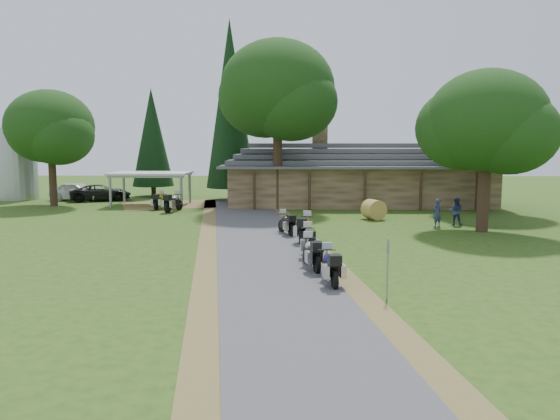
{
  "coord_description": "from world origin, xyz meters",
  "views": [
    {
      "loc": [
        0.67,
        -19.78,
        4.94
      ],
      "look_at": [
        0.13,
        6.92,
        1.6
      ],
      "focal_mm": 35.0,
      "sensor_mm": 36.0,
      "label": 1
    }
  ],
  "objects_px": {
    "carport": "(151,189)",
    "motorcycle_row_d": "(305,227)",
    "motorcycle_row_e": "(286,223)",
    "silo": "(17,161)",
    "car_dark_suv": "(101,189)",
    "motorcycle_row_b": "(312,252)",
    "motorcycle_carport_a": "(159,200)",
    "motorcycle_row_a": "(330,265)",
    "hay_bale": "(374,210)",
    "motorcycle_carport_b": "(173,201)",
    "motorcycle_row_c": "(309,240)",
    "lodge": "(358,173)",
    "car_white_sedan": "(77,189)"
  },
  "relations": [
    {
      "from": "motorcycle_row_e",
      "to": "carport",
      "type": "bearing_deg",
      "value": 17.21
    },
    {
      "from": "lodge",
      "to": "hay_bale",
      "type": "xyz_separation_m",
      "value": [
        -0.03,
        -9.07,
        -1.81
      ]
    },
    {
      "from": "lodge",
      "to": "silo",
      "type": "xyz_separation_m",
      "value": [
        -28.84,
        2.63,
        0.85
      ]
    },
    {
      "from": "car_white_sedan",
      "to": "motorcycle_row_d",
      "type": "relative_size",
      "value": 2.79
    },
    {
      "from": "car_white_sedan",
      "to": "car_dark_suv",
      "type": "xyz_separation_m",
      "value": [
        2.06,
        -0.11,
        0.04
      ]
    },
    {
      "from": "car_dark_suv",
      "to": "motorcycle_row_b",
      "type": "bearing_deg",
      "value": -164.35
    },
    {
      "from": "lodge",
      "to": "motorcycle_row_a",
      "type": "xyz_separation_m",
      "value": [
        -3.95,
        -25.06,
        -1.78
      ]
    },
    {
      "from": "carport",
      "to": "car_white_sedan",
      "type": "bearing_deg",
      "value": 155.51
    },
    {
      "from": "lodge",
      "to": "carport",
      "type": "distance_m",
      "value": 16.37
    },
    {
      "from": "motorcycle_row_a",
      "to": "motorcycle_row_e",
      "type": "bearing_deg",
      "value": 1.8
    },
    {
      "from": "motorcycle_row_e",
      "to": "hay_bale",
      "type": "xyz_separation_m",
      "value": [
        5.55,
        5.78,
        -0.01
      ]
    },
    {
      "from": "silo",
      "to": "carport",
      "type": "bearing_deg",
      "value": -18.09
    },
    {
      "from": "motorcycle_row_e",
      "to": "motorcycle_row_c",
      "type": "bearing_deg",
      "value": 169.11
    },
    {
      "from": "carport",
      "to": "motorcycle_row_b",
      "type": "xyz_separation_m",
      "value": [
        11.74,
        -21.36,
        -0.6
      ]
    },
    {
      "from": "car_white_sedan",
      "to": "motorcycle_carport_a",
      "type": "relative_size",
      "value": 3.11
    },
    {
      "from": "motorcycle_carport_a",
      "to": "motorcycle_row_a",
      "type": "bearing_deg",
      "value": -147.32
    },
    {
      "from": "silo",
      "to": "motorcycle_row_c",
      "type": "relative_size",
      "value": 3.22
    },
    {
      "from": "motorcycle_row_a",
      "to": "motorcycle_carport_a",
      "type": "relative_size",
      "value": 1.03
    },
    {
      "from": "carport",
      "to": "silo",
      "type": "bearing_deg",
      "value": 161.88
    },
    {
      "from": "car_white_sedan",
      "to": "motorcycle_carport_a",
      "type": "xyz_separation_m",
      "value": [
        8.37,
        -5.62,
        -0.34
      ]
    },
    {
      "from": "motorcycle_carport_a",
      "to": "hay_bale",
      "type": "xyz_separation_m",
      "value": [
        15.05,
        -5.24,
        -0.01
      ]
    },
    {
      "from": "car_dark_suv",
      "to": "motorcycle_carport_a",
      "type": "xyz_separation_m",
      "value": [
        6.31,
        -5.51,
        -0.38
      ]
    },
    {
      "from": "motorcycle_row_d",
      "to": "hay_bale",
      "type": "distance_m",
      "value": 9.15
    },
    {
      "from": "silo",
      "to": "motorcycle_row_a",
      "type": "xyz_separation_m",
      "value": [
        24.89,
        -27.69,
        -2.63
      ]
    },
    {
      "from": "car_dark_suv",
      "to": "motorcycle_row_a",
      "type": "relative_size",
      "value": 2.74
    },
    {
      "from": "motorcycle_row_e",
      "to": "silo",
      "type": "bearing_deg",
      "value": 31.66
    },
    {
      "from": "motorcycle_carport_a",
      "to": "motorcycle_row_b",
      "type": "bearing_deg",
      "value": -145.92
    },
    {
      "from": "motorcycle_carport_b",
      "to": "motorcycle_row_d",
      "type": "bearing_deg",
      "value": -125.37
    },
    {
      "from": "silo",
      "to": "motorcycle_row_e",
      "type": "relative_size",
      "value": 3.51
    },
    {
      "from": "motorcycle_row_d",
      "to": "hay_bale",
      "type": "xyz_separation_m",
      "value": [
        4.59,
        7.91,
        -0.09
      ]
    },
    {
      "from": "motorcycle_row_d",
      "to": "motorcycle_row_e",
      "type": "relative_size",
      "value": 1.13
    },
    {
      "from": "motorcycle_row_b",
      "to": "motorcycle_row_c",
      "type": "xyz_separation_m",
      "value": [
        -0.03,
        2.45,
        0.01
      ]
    },
    {
      "from": "motorcycle_row_c",
      "to": "hay_bale",
      "type": "relative_size",
      "value": 1.61
    },
    {
      "from": "silo",
      "to": "motorcycle_row_b",
      "type": "relative_size",
      "value": 3.28
    },
    {
      "from": "motorcycle_row_a",
      "to": "hay_bale",
      "type": "relative_size",
      "value": 1.54
    },
    {
      "from": "motorcycle_row_a",
      "to": "lodge",
      "type": "bearing_deg",
      "value": -16.23
    },
    {
      "from": "silo",
      "to": "motorcycle_carport_a",
      "type": "relative_size",
      "value": 3.47
    },
    {
      "from": "carport",
      "to": "motorcycle_row_d",
      "type": "xyz_separation_m",
      "value": [
        11.64,
        -15.5,
        -0.57
      ]
    },
    {
      "from": "carport",
      "to": "motorcycle_row_c",
      "type": "height_order",
      "value": "carport"
    },
    {
      "from": "hay_bale",
      "to": "motorcycle_row_b",
      "type": "bearing_deg",
      "value": -108.06
    },
    {
      "from": "car_white_sedan",
      "to": "motorcycle_row_c",
      "type": "relative_size",
      "value": 2.89
    },
    {
      "from": "car_dark_suv",
      "to": "motorcycle_row_d",
      "type": "distance_m",
      "value": 25.09
    },
    {
      "from": "car_dark_suv",
      "to": "motorcycle_carport_b",
      "type": "height_order",
      "value": "car_dark_suv"
    },
    {
      "from": "silo",
      "to": "motorcycle_row_d",
      "type": "relative_size",
      "value": 3.11
    },
    {
      "from": "car_dark_suv",
      "to": "lodge",
      "type": "bearing_deg",
      "value": -113.37
    },
    {
      "from": "hay_bale",
      "to": "lodge",
      "type": "bearing_deg",
      "value": 89.79
    },
    {
      "from": "lodge",
      "to": "motorcycle_row_e",
      "type": "height_order",
      "value": "lodge"
    },
    {
      "from": "motorcycle_row_b",
      "to": "motorcycle_row_d",
      "type": "bearing_deg",
      "value": -11.32
    },
    {
      "from": "motorcycle_carport_b",
      "to": "motorcycle_row_e",
      "type": "bearing_deg",
      "value": -122.77
    },
    {
      "from": "lodge",
      "to": "motorcycle_row_e",
      "type": "distance_m",
      "value": 15.96
    }
  ]
}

